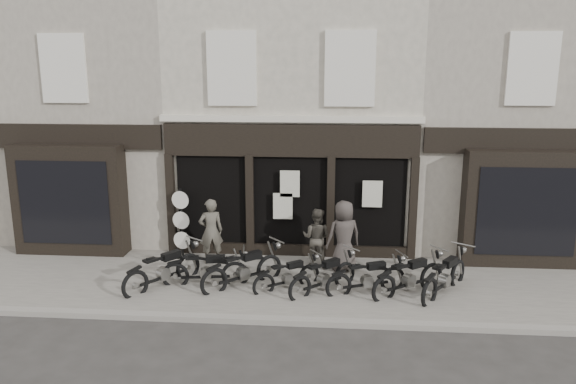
# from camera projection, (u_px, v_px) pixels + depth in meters

# --- Properties ---
(ground_plane) EXTENTS (90.00, 90.00, 0.00)m
(ground_plane) POSITION_uv_depth(u_px,v_px,m) (281.00, 300.00, 13.49)
(ground_plane) COLOR #2D2B28
(ground_plane) RESTS_ON ground
(pavement) EXTENTS (30.00, 4.20, 0.12)m
(pavement) POSITION_uv_depth(u_px,v_px,m) (284.00, 283.00, 14.35)
(pavement) COLOR #655F59
(pavement) RESTS_ON ground_plane
(kerb) EXTENTS (30.00, 0.25, 0.13)m
(kerb) POSITION_uv_depth(u_px,v_px,m) (276.00, 321.00, 12.26)
(kerb) COLOR gray
(kerb) RESTS_ON ground_plane
(central_building) EXTENTS (7.30, 6.22, 8.34)m
(central_building) POSITION_uv_depth(u_px,v_px,m) (297.00, 109.00, 18.34)
(central_building) COLOR beige
(central_building) RESTS_ON ground
(neighbour_left) EXTENTS (5.60, 6.73, 8.34)m
(neighbour_left) POSITION_uv_depth(u_px,v_px,m) (108.00, 109.00, 18.78)
(neighbour_left) COLOR #A19988
(neighbour_left) RESTS_ON ground
(neighbour_right) EXTENTS (5.60, 6.73, 8.34)m
(neighbour_right) POSITION_uv_depth(u_px,v_px,m) (496.00, 111.00, 17.81)
(neighbour_right) COLOR #A19988
(neighbour_right) RESTS_ON ground
(motorcycle_0) EXTENTS (1.64, 2.01, 1.12)m
(motorcycle_0) POSITION_uv_depth(u_px,v_px,m) (164.00, 273.00, 14.01)
(motorcycle_0) COLOR black
(motorcycle_0) RESTS_ON ground
(motorcycle_1) EXTENTS (2.20, 0.64, 1.05)m
(motorcycle_1) POSITION_uv_depth(u_px,v_px,m) (206.00, 273.00, 14.08)
(motorcycle_1) COLOR black
(motorcycle_1) RESTS_ON ground
(motorcycle_2) EXTENTS (1.95, 1.74, 1.13)m
(motorcycle_2) POSITION_uv_depth(u_px,v_px,m) (243.00, 272.00, 14.02)
(motorcycle_2) COLOR black
(motorcycle_2) RESTS_ON ground
(motorcycle_3) EXTENTS (1.66, 1.28, 0.91)m
(motorcycle_3) POSITION_uv_depth(u_px,v_px,m) (288.00, 278.00, 13.88)
(motorcycle_3) COLOR black
(motorcycle_3) RESTS_ON ground
(motorcycle_4) EXTENTS (1.73, 1.65, 1.03)m
(motorcycle_4) POSITION_uv_depth(u_px,v_px,m) (324.00, 279.00, 13.71)
(motorcycle_4) COLOR black
(motorcycle_4) RESTS_ON ground
(motorcycle_5) EXTENTS (2.00, 1.08, 1.01)m
(motorcycle_5) POSITION_uv_depth(u_px,v_px,m) (367.00, 280.00, 13.63)
(motorcycle_5) COLOR black
(motorcycle_5) RESTS_ON ground
(motorcycle_6) EXTENTS (1.95, 1.57, 1.08)m
(motorcycle_6) POSITION_uv_depth(u_px,v_px,m) (409.00, 280.00, 13.58)
(motorcycle_6) COLOR black
(motorcycle_6) RESTS_ON ground
(motorcycle_7) EXTENTS (1.57, 2.01, 1.11)m
(motorcycle_7) POSITION_uv_depth(u_px,v_px,m) (445.00, 280.00, 13.57)
(motorcycle_7) COLOR black
(motorcycle_7) RESTS_ON ground
(man_left) EXTENTS (0.78, 0.64, 1.83)m
(man_left) POSITION_uv_depth(u_px,v_px,m) (211.00, 231.00, 15.44)
(man_left) COLOR #4C483E
(man_left) RESTS_ON pavement
(man_centre) EXTENTS (0.93, 0.81, 1.63)m
(man_centre) POSITION_uv_depth(u_px,v_px,m) (317.00, 238.00, 15.20)
(man_centre) COLOR #3F3B33
(man_centre) RESTS_ON pavement
(man_right) EXTENTS (1.09, 0.90, 1.91)m
(man_right) POSITION_uv_depth(u_px,v_px,m) (344.00, 236.00, 14.87)
(man_right) COLOR #3A3430
(man_right) RESTS_ON pavement
(advert_sign_post) EXTENTS (0.51, 0.33, 2.11)m
(advert_sign_post) POSITION_uv_depth(u_px,v_px,m) (182.00, 226.00, 15.98)
(advert_sign_post) COLOR black
(advert_sign_post) RESTS_ON ground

